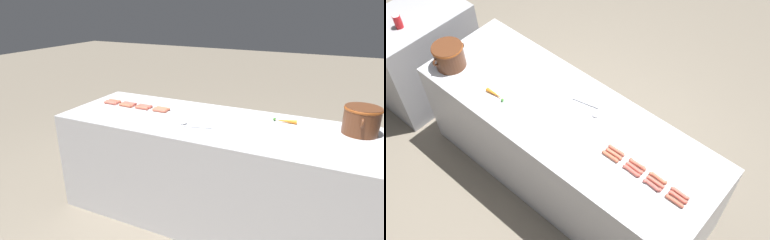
% 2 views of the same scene
% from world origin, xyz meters
% --- Properties ---
extents(ground_plane, '(20.00, 20.00, 0.00)m').
position_xyz_m(ground_plane, '(0.00, 0.00, 0.00)').
color(ground_plane, '#756B5B').
extents(griddle_counter, '(0.84, 2.45, 0.86)m').
position_xyz_m(griddle_counter, '(0.00, 0.00, 0.43)').
color(griddle_counter, '#BCBCC1').
rests_on(griddle_counter, ground_plane).
extents(back_cabinet, '(0.94, 0.61, 0.92)m').
position_xyz_m(back_cabinet, '(-0.09, 1.74, 0.46)').
color(back_cabinet, '#A0A0A4').
rests_on(back_cabinet, ground_plane).
extents(hot_dog_0, '(0.03, 0.14, 0.03)m').
position_xyz_m(hot_dog_0, '(-0.09, -1.00, 0.87)').
color(hot_dog_0, '#C55F47').
rests_on(hot_dog_0, griddle_counter).
extents(hot_dog_1, '(0.03, 0.14, 0.03)m').
position_xyz_m(hot_dog_1, '(-0.09, -0.83, 0.87)').
color(hot_dog_1, '#C45B50').
rests_on(hot_dog_1, griddle_counter).
extents(hot_dog_2, '(0.03, 0.14, 0.03)m').
position_xyz_m(hot_dog_2, '(-0.09, -0.66, 0.87)').
color(hot_dog_2, '#C6594D').
rests_on(hot_dog_2, griddle_counter).
extents(hot_dog_3, '(0.03, 0.14, 0.03)m').
position_xyz_m(hot_dog_3, '(-0.09, -0.48, 0.87)').
color(hot_dog_3, '#CB6648').
rests_on(hot_dog_3, griddle_counter).
extents(hot_dog_4, '(0.03, 0.14, 0.03)m').
position_xyz_m(hot_dog_4, '(-0.05, -1.00, 0.87)').
color(hot_dog_4, '#C95B4A').
rests_on(hot_dog_4, griddle_counter).
extents(hot_dog_5, '(0.03, 0.14, 0.03)m').
position_xyz_m(hot_dog_5, '(-0.05, -0.83, 0.87)').
color(hot_dog_5, '#C75F4E').
rests_on(hot_dog_5, griddle_counter).
extents(hot_dog_6, '(0.03, 0.14, 0.03)m').
position_xyz_m(hot_dog_6, '(-0.06, -0.66, 0.87)').
color(hot_dog_6, '#CC5E4F').
rests_on(hot_dog_6, griddle_counter).
extents(hot_dog_7, '(0.03, 0.14, 0.03)m').
position_xyz_m(hot_dog_7, '(-0.05, -0.49, 0.87)').
color(hot_dog_7, '#CE654B').
rests_on(hot_dog_7, griddle_counter).
extents(hot_dog_8, '(0.03, 0.14, 0.03)m').
position_xyz_m(hot_dog_8, '(-0.02, -1.00, 0.87)').
color(hot_dog_8, '#C16150').
rests_on(hot_dog_8, griddle_counter).
extents(hot_dog_9, '(0.03, 0.14, 0.03)m').
position_xyz_m(hot_dog_9, '(-0.02, -0.82, 0.87)').
color(hot_dog_9, '#CC664A').
rests_on(hot_dog_9, griddle_counter).
extents(hot_dog_10, '(0.03, 0.14, 0.03)m').
position_xyz_m(hot_dog_10, '(-0.02, -0.66, 0.87)').
color(hot_dog_10, '#CC5F4A').
rests_on(hot_dog_10, griddle_counter).
extents(hot_dog_11, '(0.03, 0.14, 0.03)m').
position_xyz_m(hot_dog_11, '(-0.02, -0.48, 0.87)').
color(hot_dog_11, '#C0644D').
rests_on(hot_dog_11, griddle_counter).
extents(bean_pot, '(0.31, 0.25, 0.20)m').
position_xyz_m(bean_pot, '(-0.21, 1.04, 0.97)').
color(bean_pot, '#562D19').
rests_on(bean_pot, griddle_counter).
extents(serving_spoon, '(0.10, 0.27, 0.02)m').
position_xyz_m(serving_spoon, '(0.15, -0.13, 0.87)').
color(serving_spoon, '#B7B7BC').
rests_on(serving_spoon, griddle_counter).
extents(carrot, '(0.04, 0.18, 0.03)m').
position_xyz_m(carrot, '(-0.21, 0.52, 0.88)').
color(carrot, orange).
rests_on(carrot, griddle_counter).
extents(soda_can, '(0.07, 0.07, 0.12)m').
position_xyz_m(soda_can, '(-0.24, 1.67, 0.99)').
color(soda_can, red).
rests_on(soda_can, back_cabinet).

